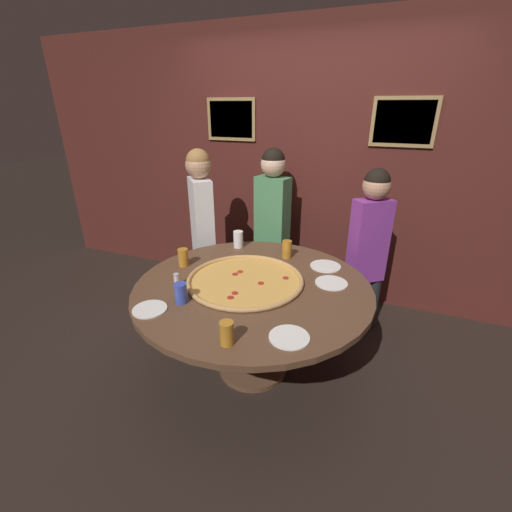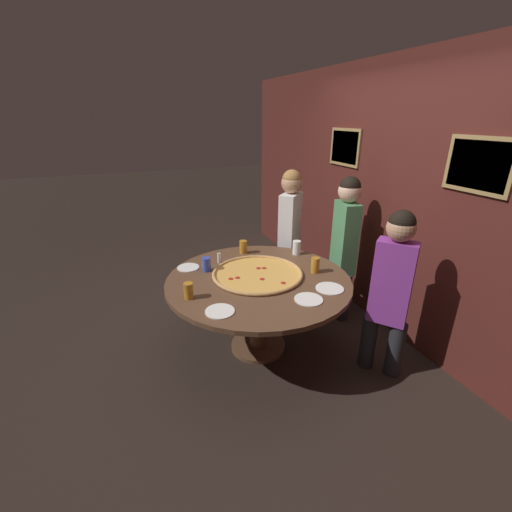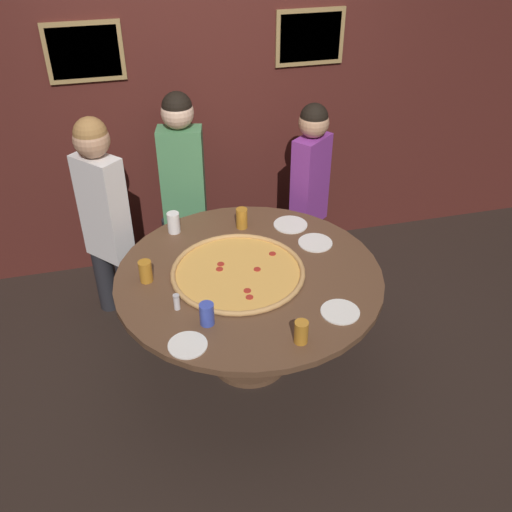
{
  "view_description": "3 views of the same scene",
  "coord_description": "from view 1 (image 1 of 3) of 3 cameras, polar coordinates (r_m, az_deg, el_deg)",
  "views": [
    {
      "loc": [
        0.8,
        -1.93,
        1.88
      ],
      "look_at": [
        0.03,
        -0.02,
        0.97
      ],
      "focal_mm": 24.0,
      "sensor_mm": 36.0,
      "label": 1
    },
    {
      "loc": [
        2.52,
        -1.05,
        2.08
      ],
      "look_at": [
        -0.14,
        0.04,
        0.89
      ],
      "focal_mm": 24.0,
      "sensor_mm": 36.0,
      "label": 2
    },
    {
      "loc": [
        -0.64,
        -2.72,
        2.82
      ],
      "look_at": [
        0.04,
        -0.04,
        0.89
      ],
      "focal_mm": 40.0,
      "sensor_mm": 36.0,
      "label": 3
    }
  ],
  "objects": [
    {
      "name": "ground_plane",
      "position": [
        2.81,
        -0.48,
        -18.13
      ],
      "size": [
        24.0,
        24.0,
        0.0
      ],
      "primitive_type": "plane",
      "color": "black"
    },
    {
      "name": "back_wall",
      "position": [
        3.49,
        8.66,
        14.1
      ],
      "size": [
        6.4,
        0.08,
        2.6
      ],
      "color": "#4C1E19",
      "rests_on": "ground_plane"
    },
    {
      "name": "dining_table",
      "position": [
        2.44,
        -0.53,
        -7.31
      ],
      "size": [
        1.64,
        1.64,
        0.74
      ],
      "color": "brown",
      "rests_on": "ground_plane"
    },
    {
      "name": "giant_pizza",
      "position": [
        2.41,
        -1.81,
        -4.0
      ],
      "size": [
        0.82,
        0.82,
        0.03
      ],
      "color": "#E5A84C",
      "rests_on": "dining_table"
    },
    {
      "name": "drink_cup_centre_back",
      "position": [
        2.78,
        5.16,
        1.13
      ],
      "size": [
        0.08,
        0.08,
        0.14
      ],
      "primitive_type": "cylinder",
      "color": "#BC7A23",
      "rests_on": "dining_table"
    },
    {
      "name": "drink_cup_far_left",
      "position": [
        1.81,
        -4.89,
        -12.69
      ],
      "size": [
        0.07,
        0.07,
        0.13
      ],
      "primitive_type": "cylinder",
      "color": "#BC7A23",
      "rests_on": "dining_table"
    },
    {
      "name": "drink_cup_far_right",
      "position": [
        2.68,
        -12.03,
        -0.23
      ],
      "size": [
        0.08,
        0.08,
        0.14
      ],
      "primitive_type": "cylinder",
      "color": "#BC7A23",
      "rests_on": "dining_table"
    },
    {
      "name": "drink_cup_front_edge",
      "position": [
        2.98,
        -2.97,
        2.8
      ],
      "size": [
        0.08,
        0.08,
        0.14
      ],
      "primitive_type": "cylinder",
      "color": "white",
      "rests_on": "dining_table"
    },
    {
      "name": "drink_cup_by_shaker",
      "position": [
        2.19,
        -12.42,
        -6.05
      ],
      "size": [
        0.08,
        0.08,
        0.13
      ],
      "primitive_type": "cylinder",
      "color": "#384CB7",
      "rests_on": "dining_table"
    },
    {
      "name": "white_plate_far_back",
      "position": [
        1.88,
        5.56,
        -13.31
      ],
      "size": [
        0.22,
        0.22,
        0.01
      ],
      "primitive_type": "cylinder",
      "color": "white",
      "rests_on": "dining_table"
    },
    {
      "name": "white_plate_beside_cup",
      "position": [
        2.69,
        11.51,
        -1.67
      ],
      "size": [
        0.23,
        0.23,
        0.01
      ],
      "primitive_type": "cylinder",
      "color": "white",
      "rests_on": "dining_table"
    },
    {
      "name": "white_plate_left_side",
      "position": [
        2.45,
        12.44,
        -4.4
      ],
      "size": [
        0.23,
        0.23,
        0.01
      ],
      "primitive_type": "cylinder",
      "color": "white",
      "rests_on": "dining_table"
    },
    {
      "name": "white_plate_right_side",
      "position": [
        2.2,
        -17.28,
        -8.45
      ],
      "size": [
        0.21,
        0.21,
        0.01
      ],
      "primitive_type": "cylinder",
      "color": "white",
      "rests_on": "dining_table"
    },
    {
      "name": "condiment_shaker",
      "position": [
        2.39,
        -13.1,
        -3.93
      ],
      "size": [
        0.04,
        0.04,
        0.1
      ],
      "color": "silver",
      "rests_on": "dining_table"
    },
    {
      "name": "diner_side_left",
      "position": [
        3.28,
        -8.97,
        5.66
      ],
      "size": [
        0.36,
        0.38,
        1.54
      ],
      "rotation": [
        0.0,
        0.0,
        2.3
      ],
      "color": "#232328",
      "rests_on": "ground_plane"
    },
    {
      "name": "diner_centre_back",
      "position": [
        3.34,
        2.71,
        6.2
      ],
      "size": [
        0.4,
        0.24,
        1.53
      ],
      "rotation": [
        0.0,
        0.0,
        2.92
      ],
      "color": "#232328",
      "rests_on": "ground_plane"
    },
    {
      "name": "diner_far_right",
      "position": [
        2.99,
        18.2,
        1.84
      ],
      "size": [
        0.36,
        0.33,
        1.44
      ],
      "rotation": [
        0.0,
        0.0,
        -2.48
      ],
      "color": "#232328",
      "rests_on": "ground_plane"
    }
  ]
}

